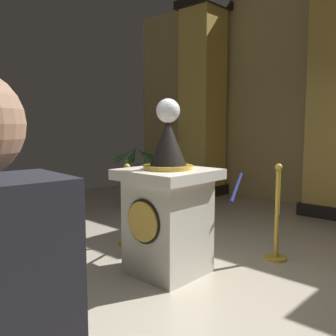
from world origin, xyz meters
The scene contains 7 objects.
ground_plane centered at (0.00, 0.00, 0.00)m, with size 10.07×10.07×0.00m, color #B2A893.
pedestal_clock centered at (-0.34, 0.09, 0.66)m, with size 0.82×0.82×1.73m.
stanchion_near centered at (0.29, 1.16, 0.37)m, with size 0.24×0.24×1.06m.
stanchion_far centered at (-1.31, 0.40, 0.35)m, with size 0.24×0.24×1.01m.
velvet_rope centered at (-0.51, 0.78, 0.79)m, with size 1.21×1.20×0.22m.
column_left centered at (-2.75, 3.75, 1.98)m, with size 0.87×0.87×3.98m.
potted_palm_left centered at (-2.71, 1.83, 0.34)m, with size 0.78×0.80×1.13m.
Camera 1 is at (2.11, -2.54, 1.47)m, focal length 39.70 mm.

